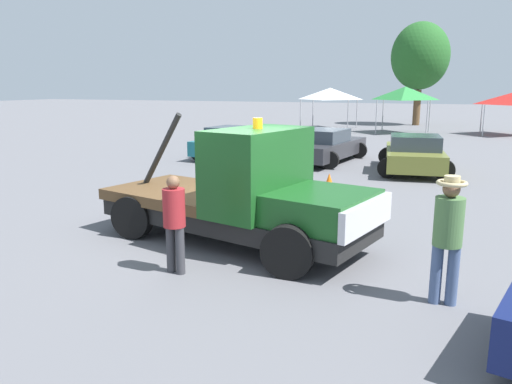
{
  "coord_description": "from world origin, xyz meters",
  "views": [
    {
      "loc": [
        3.94,
        -8.73,
        3.07
      ],
      "look_at": [
        0.5,
        0.0,
        1.05
      ],
      "focal_mm": 35.0,
      "sensor_mm": 36.0,
      "label": 1
    }
  ],
  "objects_px": {
    "tow_truck": "(247,197)",
    "person_at_hood": "(174,217)",
    "person_near_truck": "(448,230)",
    "parked_car_charcoal": "(324,146)",
    "canopy_tent_white": "(330,94)",
    "traffic_cone": "(329,183)",
    "parked_car_teal": "(234,143)",
    "canopy_tent_green": "(405,93)",
    "tree_left": "(420,56)",
    "parked_car_olive": "(414,154)"
  },
  "relations": [
    {
      "from": "parked_car_olive",
      "to": "canopy_tent_white",
      "type": "height_order",
      "value": "canopy_tent_white"
    },
    {
      "from": "parked_car_charcoal",
      "to": "canopy_tent_white",
      "type": "bearing_deg",
      "value": 21.19
    },
    {
      "from": "person_near_truck",
      "to": "tree_left",
      "type": "bearing_deg",
      "value": 0.25
    },
    {
      "from": "canopy_tent_green",
      "to": "tree_left",
      "type": "relative_size",
      "value": 0.4
    },
    {
      "from": "canopy_tent_green",
      "to": "person_near_truck",
      "type": "bearing_deg",
      "value": -83.4
    },
    {
      "from": "person_near_truck",
      "to": "canopy_tent_green",
      "type": "xyz_separation_m",
      "value": [
        -3.08,
        26.58,
        1.45
      ]
    },
    {
      "from": "parked_car_teal",
      "to": "tree_left",
      "type": "bearing_deg",
      "value": -8.21
    },
    {
      "from": "person_near_truck",
      "to": "parked_car_charcoal",
      "type": "distance_m",
      "value": 13.48
    },
    {
      "from": "canopy_tent_green",
      "to": "traffic_cone",
      "type": "relative_size",
      "value": 5.64
    },
    {
      "from": "parked_car_olive",
      "to": "traffic_cone",
      "type": "height_order",
      "value": "parked_car_olive"
    },
    {
      "from": "tow_truck",
      "to": "canopy_tent_white",
      "type": "bearing_deg",
      "value": 113.79
    },
    {
      "from": "tow_truck",
      "to": "person_near_truck",
      "type": "height_order",
      "value": "tow_truck"
    },
    {
      "from": "canopy_tent_white",
      "to": "parked_car_olive",
      "type": "bearing_deg",
      "value": -67.23
    },
    {
      "from": "parked_car_charcoal",
      "to": "traffic_cone",
      "type": "height_order",
      "value": "parked_car_charcoal"
    },
    {
      "from": "person_at_hood",
      "to": "canopy_tent_green",
      "type": "height_order",
      "value": "canopy_tent_green"
    },
    {
      "from": "tree_left",
      "to": "person_near_truck",
      "type": "bearing_deg",
      "value": -85.3
    },
    {
      "from": "tree_left",
      "to": "traffic_cone",
      "type": "height_order",
      "value": "tree_left"
    },
    {
      "from": "canopy_tent_white",
      "to": "traffic_cone",
      "type": "relative_size",
      "value": 6.16
    },
    {
      "from": "canopy_tent_white",
      "to": "tree_left",
      "type": "height_order",
      "value": "tree_left"
    },
    {
      "from": "traffic_cone",
      "to": "person_at_hood",
      "type": "bearing_deg",
      "value": -96.77
    },
    {
      "from": "canopy_tent_white",
      "to": "canopy_tent_green",
      "type": "distance_m",
      "value": 5.55
    },
    {
      "from": "canopy_tent_green",
      "to": "tow_truck",
      "type": "bearing_deg",
      "value": -91.29
    },
    {
      "from": "person_near_truck",
      "to": "person_at_hood",
      "type": "height_order",
      "value": "person_near_truck"
    },
    {
      "from": "tow_truck",
      "to": "person_at_hood",
      "type": "relative_size",
      "value": 3.62
    },
    {
      "from": "person_at_hood",
      "to": "canopy_tent_white",
      "type": "distance_m",
      "value": 28.96
    },
    {
      "from": "parked_car_teal",
      "to": "parked_car_charcoal",
      "type": "relative_size",
      "value": 0.88
    },
    {
      "from": "parked_car_olive",
      "to": "canopy_tent_green",
      "type": "distance_m",
      "value": 15.43
    },
    {
      "from": "traffic_cone",
      "to": "tree_left",
      "type": "bearing_deg",
      "value": 88.89
    },
    {
      "from": "canopy_tent_green",
      "to": "person_at_hood",
      "type": "bearing_deg",
      "value": -92.33
    },
    {
      "from": "parked_car_charcoal",
      "to": "parked_car_olive",
      "type": "height_order",
      "value": "same"
    },
    {
      "from": "person_at_hood",
      "to": "tree_left",
      "type": "bearing_deg",
      "value": -172.44
    },
    {
      "from": "person_at_hood",
      "to": "parked_car_olive",
      "type": "relative_size",
      "value": 0.36
    },
    {
      "from": "parked_car_teal",
      "to": "tree_left",
      "type": "distance_m",
      "value": 22.77
    },
    {
      "from": "canopy_tent_green",
      "to": "tree_left",
      "type": "distance_m",
      "value": 7.74
    },
    {
      "from": "person_at_hood",
      "to": "parked_car_teal",
      "type": "bearing_deg",
      "value": -150.26
    },
    {
      "from": "tow_truck",
      "to": "person_at_hood",
      "type": "distance_m",
      "value": 1.89
    },
    {
      "from": "parked_car_teal",
      "to": "canopy_tent_white",
      "type": "xyz_separation_m",
      "value": [
        0.39,
        15.92,
        1.82
      ]
    },
    {
      "from": "parked_car_teal",
      "to": "canopy_tent_green",
      "type": "distance_m",
      "value": 15.44
    },
    {
      "from": "person_near_truck",
      "to": "traffic_cone",
      "type": "height_order",
      "value": "person_near_truck"
    },
    {
      "from": "person_near_truck",
      "to": "parked_car_olive",
      "type": "relative_size",
      "value": 0.41
    },
    {
      "from": "parked_car_charcoal",
      "to": "canopy_tent_green",
      "type": "relative_size",
      "value": 1.64
    },
    {
      "from": "canopy_tent_white",
      "to": "person_near_truck",
      "type": "bearing_deg",
      "value": -73.53
    },
    {
      "from": "tow_truck",
      "to": "parked_car_charcoal",
      "type": "bearing_deg",
      "value": 110.08
    },
    {
      "from": "canopy_tent_white",
      "to": "person_at_hood",
      "type": "bearing_deg",
      "value": -81.67
    },
    {
      "from": "tree_left",
      "to": "traffic_cone",
      "type": "xyz_separation_m",
      "value": [
        -0.52,
        -26.9,
        -4.94
      ]
    },
    {
      "from": "tow_truck",
      "to": "person_near_truck",
      "type": "bearing_deg",
      "value": -8.24
    },
    {
      "from": "parked_car_teal",
      "to": "canopy_tent_white",
      "type": "height_order",
      "value": "canopy_tent_white"
    },
    {
      "from": "parked_car_teal",
      "to": "canopy_tent_green",
      "type": "xyz_separation_m",
      "value": [
        5.68,
        14.23,
        1.9
      ]
    },
    {
      "from": "parked_car_charcoal",
      "to": "canopy_tent_green",
      "type": "height_order",
      "value": "canopy_tent_green"
    },
    {
      "from": "parked_car_teal",
      "to": "tow_truck",
      "type": "bearing_deg",
      "value": -147.53
    }
  ]
}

